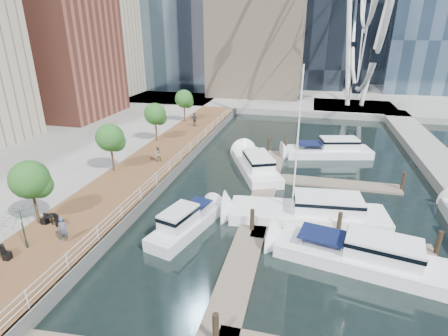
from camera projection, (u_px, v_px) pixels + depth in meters
ground at (171, 303)px, 18.64m from camera, size 520.00×520.00×0.00m
boardwalk at (142, 174)px, 33.99m from camera, size 6.00×60.00×1.00m
seawall at (171, 177)px, 33.32m from camera, size 0.25×60.00×1.00m
land_far at (292, 74)px, 110.52m from camera, size 200.00×114.00×1.00m
pier at (354, 108)px, 62.29m from camera, size 14.00×12.00×1.00m
railing at (169, 167)px, 32.97m from camera, size 0.10×60.00×1.05m
floating_docks at (323, 220)px, 25.70m from camera, size 16.00×34.00×2.60m
midrise_condos at (1, 31)px, 45.33m from camera, size 19.00×67.00×28.00m
street_trees at (110, 138)px, 32.22m from camera, size 2.60×42.60×4.60m
yacht_foreground at (358, 265)px, 21.66m from camera, size 11.46×5.10×2.15m
pedestrian_near at (63, 230)px, 21.89m from camera, size 0.74×0.58×1.77m
pedestrian_mid at (157, 154)px, 35.45m from camera, size 1.01×1.03×1.67m
pedestrian_far at (195, 120)px, 48.44m from camera, size 1.19×0.71×1.89m
moored_yachts at (314, 217)px, 27.10m from camera, size 24.08×37.52×11.50m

